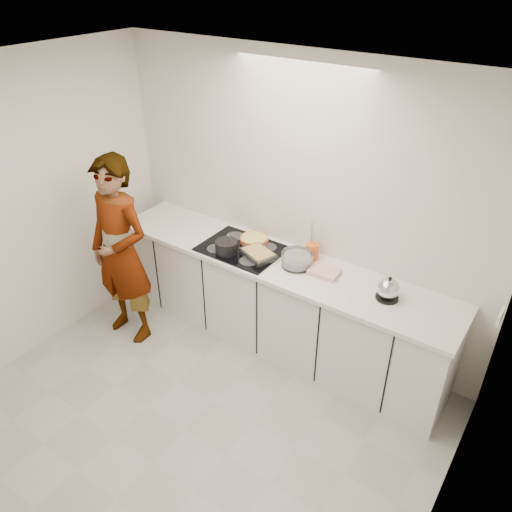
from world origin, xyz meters
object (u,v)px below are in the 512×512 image
Objects in this scene: hob at (242,249)px; saucepan at (226,247)px; cook at (121,252)px; utensil_crock at (312,251)px; baking_dish at (258,254)px; mixing_bowl at (297,260)px; kettle at (388,289)px; tart_dish at (254,239)px.

hob is 0.16m from saucepan.
utensil_crock is at bearing 29.77° from cook.
hob is 2.09× the size of baking_dish.
mixing_bowl is 0.18m from utensil_crock.
hob is 3.38× the size of kettle.
kettle reaches higher than baking_dish.
kettle is 2.33m from cook.
hob is 0.16m from tart_dish.
saucepan is (-0.09, -0.29, 0.03)m from tart_dish.
kettle is 1.47× the size of utensil_crock.
utensil_crock is 1.70m from cook.
mixing_bowl is (0.34, 0.09, 0.01)m from baking_dish.
utensil_crock is at bearing 34.33° from baking_dish.
saucepan is 0.95m from cook.
baking_dish is at bearing -11.15° from hob.
cook is (-1.46, -0.87, -0.08)m from utensil_crock.
kettle is 0.12× the size of cook.
baking_dish is 1.24m from cook.
baking_dish is at bearing 28.45° from cook.
mixing_bowl reaches higher than tart_dish.
kettle is 0.79m from utensil_crock.
tart_dish is 0.27m from baking_dish.
mixing_bowl is 1.66× the size of kettle.
cook is at bearing -149.19° from utensil_crock.
hob is at bearing -174.96° from mixing_bowl.
saucepan is 0.62× the size of mixing_bowl.
utensil_crock reaches higher than mixing_bowl.
baking_dish is 0.35m from mixing_bowl.
kettle is (1.42, 0.17, 0.02)m from saucepan.
baking_dish is at bearing -145.67° from utensil_crock.
tart_dish is 0.90× the size of baking_dish.
utensil_crock is at bearing 75.02° from mixing_bowl.
hob is 3.27× the size of saucepan.
tart_dish is at bearing 132.58° from baking_dish.
kettle is at bearing -13.39° from utensil_crock.
kettle is at bearing 16.15° from cook.
tart_dish is 1.34m from kettle.
mixing_bowl is 0.81m from kettle.
cook is at bearing -153.75° from mixing_bowl.
mixing_bowl reaches higher than hob.
saucepan is 1.52× the size of utensil_crock.
saucepan is 0.64m from mixing_bowl.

